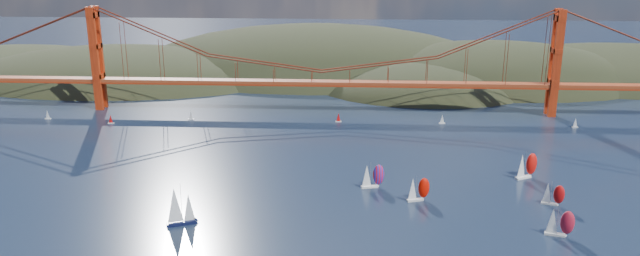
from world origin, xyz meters
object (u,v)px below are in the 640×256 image
object	(u,v)px
racer_0	(418,189)
racer_1	(560,222)
racer_rwb	(372,176)
racer_3	(526,165)
racer_2	(553,194)
sloop_navy	(179,207)

from	to	relation	value
racer_0	racer_1	size ratio (longest dim) A/B	0.97
racer_0	racer_rwb	size ratio (longest dim) A/B	0.94
racer_1	racer_0	bearing A→B (deg)	162.81
racer_3	racer_rwb	bearing A→B (deg)	163.66
racer_3	racer_rwb	xyz separation A→B (m)	(-59.04, -13.19, -0.46)
racer_1	racer_2	distance (m)	24.55
sloop_navy	racer_3	size ratio (longest dim) A/B	1.30
racer_3	racer_rwb	world-z (taller)	racer_3
racer_1	racer_2	bearing A→B (deg)	92.14
sloop_navy	racer_0	bearing A→B (deg)	-6.38
sloop_navy	racer_rwb	xyz separation A→B (m)	(62.22, 35.42, -1.57)
racer_1	racer_3	size ratio (longest dim) A/B	0.89
racer_0	racer_3	size ratio (longest dim) A/B	0.86
racer_0	racer_2	distance (m)	45.99
racer_2	racer_3	world-z (taller)	racer_3
racer_1	racer_rwb	distance (m)	67.18
sloop_navy	racer_1	size ratio (longest dim) A/B	1.46
racer_0	sloop_navy	bearing A→B (deg)	178.67
racer_1	sloop_navy	bearing A→B (deg)	-166.33
sloop_navy	racer_1	bearing A→B (deg)	-23.93
racer_1	racer_rwb	size ratio (longest dim) A/B	0.98
racer_3	racer_rwb	size ratio (longest dim) A/B	1.10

